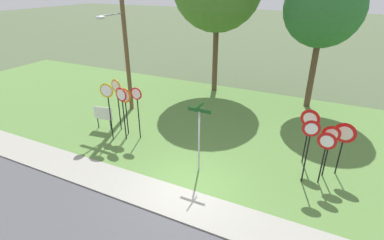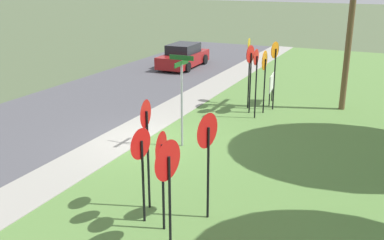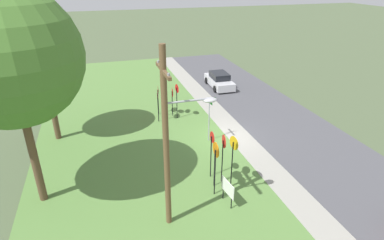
{
  "view_description": "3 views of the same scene",
  "coord_description": "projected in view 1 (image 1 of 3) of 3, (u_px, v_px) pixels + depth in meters",
  "views": [
    {
      "loc": [
        4.13,
        -7.98,
        7.14
      ],
      "look_at": [
        -1.23,
        3.0,
        1.4
      ],
      "focal_mm": 27.58,
      "sensor_mm": 36.0,
      "label": 1
    },
    {
      "loc": [
        12.05,
        7.33,
        5.34
      ],
      "look_at": [
        0.64,
        2.03,
        1.23
      ],
      "focal_mm": 41.91,
      "sensor_mm": 36.0,
      "label": 2
    },
    {
      "loc": [
        -17.19,
        7.66,
        10.0
      ],
      "look_at": [
        0.4,
        2.3,
        1.4
      ],
      "focal_mm": 29.83,
      "sensor_mm": 36.0,
      "label": 3
    }
  ],
  "objects": [
    {
      "name": "ground_plane",
      "position": [
        187.0,
        190.0,
        11.17
      ],
      "size": [
        160.0,
        160.0,
        0.0
      ],
      "primitive_type": "plane",
      "color": "#4C5B3D"
    },
    {
      "name": "sidewalk_strip",
      "position": [
        176.0,
        202.0,
        10.5
      ],
      "size": [
        44.0,
        1.6,
        0.06
      ],
      "primitive_type": "cube",
      "color": "#99968C",
      "rests_on": "ground_plane"
    },
    {
      "name": "grass_median",
      "position": [
        236.0,
        126.0,
        16.04
      ],
      "size": [
        44.0,
        12.0,
        0.04
      ],
      "primitive_type": "cube",
      "color": "#567F3D",
      "rests_on": "ground_plane"
    },
    {
      "name": "stop_sign_near_left",
      "position": [
        108.0,
        100.0,
        13.83
      ],
      "size": [
        0.68,
        0.15,
        2.89
      ],
      "rotation": [
        0.0,
        0.0,
        0.18
      ],
      "color": "black",
      "rests_on": "grass_median"
    },
    {
      "name": "stop_sign_near_right",
      "position": [
        122.0,
        103.0,
        13.85
      ],
      "size": [
        0.68,
        0.12,
        2.7
      ],
      "rotation": [
        0.0,
        0.0,
        -0.13
      ],
      "color": "black",
      "rests_on": "grass_median"
    },
    {
      "name": "stop_sign_far_left",
      "position": [
        117.0,
        94.0,
        14.78
      ],
      "size": [
        0.65,
        0.15,
        2.77
      ],
      "rotation": [
        0.0,
        0.0,
        -0.19
      ],
      "color": "black",
      "rests_on": "grass_median"
    },
    {
      "name": "stop_sign_far_center",
      "position": [
        125.0,
        101.0,
        14.42
      ],
      "size": [
        0.77,
        0.1,
        2.5
      ],
      "rotation": [
        0.0,
        0.0,
        0.03
      ],
      "color": "black",
      "rests_on": "grass_median"
    },
    {
      "name": "stop_sign_far_right",
      "position": [
        137.0,
        103.0,
        13.99
      ],
      "size": [
        0.6,
        0.09,
        2.66
      ],
      "rotation": [
        0.0,
        0.0,
        0.0
      ],
      "color": "black",
      "rests_on": "grass_median"
    },
    {
      "name": "yield_sign_near_left",
      "position": [
        330.0,
        140.0,
        11.19
      ],
      "size": [
        0.69,
        0.13,
        2.25
      ],
      "rotation": [
        0.0,
        0.0,
        0.14
      ],
      "color": "black",
      "rests_on": "grass_median"
    },
    {
      "name": "yield_sign_near_right",
      "position": [
        344.0,
        137.0,
        11.32
      ],
      "size": [
        0.83,
        0.16,
        2.28
      ],
      "rotation": [
        0.0,
        0.0,
        -0.15
      ],
      "color": "black",
      "rests_on": "grass_median"
    },
    {
      "name": "yield_sign_far_left",
      "position": [
        309.0,
        124.0,
        11.99
      ],
      "size": [
        0.78,
        0.18,
        2.49
      ],
      "rotation": [
        0.0,
        0.0,
        -0.19
      ],
      "color": "black",
      "rests_on": "grass_median"
    },
    {
      "name": "yield_sign_far_right",
      "position": [
        310.0,
        138.0,
        10.72
      ],
      "size": [
        0.65,
        0.13,
        2.65
      ],
      "rotation": [
        0.0,
        0.0,
        0.15
      ],
      "color": "black",
      "rests_on": "grass_median"
    },
    {
      "name": "yield_sign_center",
      "position": [
        326.0,
        147.0,
        10.8
      ],
      "size": [
        0.69,
        0.12,
        2.2
      ],
      "rotation": [
        0.0,
        0.0,
        -0.12
      ],
      "color": "black",
      "rests_on": "grass_median"
    },
    {
      "name": "street_name_post",
      "position": [
        199.0,
        133.0,
        11.53
      ],
      "size": [
        0.96,
        0.82,
        2.94
      ],
      "rotation": [
        0.0,
        0.0,
        0.01
      ],
      "color": "#9EA0A8",
      "rests_on": "grass_median"
    },
    {
      "name": "utility_pole",
      "position": [
        124.0,
        39.0,
        16.31
      ],
      "size": [
        2.1,
        2.16,
        7.75
      ],
      "color": "brown",
      "rests_on": "grass_median"
    },
    {
      "name": "notice_board",
      "position": [
        103.0,
        114.0,
        15.36
      ],
      "size": [
        1.1,
        0.17,
        1.25
      ],
      "rotation": [
        0.0,
        0.0,
        0.13
      ],
      "color": "black",
      "rests_on": "grass_median"
    },
    {
      "name": "oak_tree_right",
      "position": [
        324.0,
        8.0,
        16.14
      ],
      "size": [
        4.35,
        4.35,
        8.0
      ],
      "color": "brown",
      "rests_on": "grass_median"
    }
  ]
}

